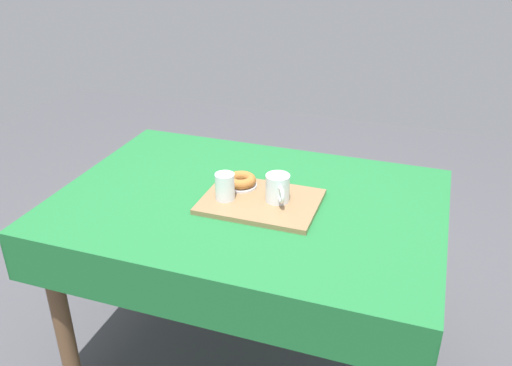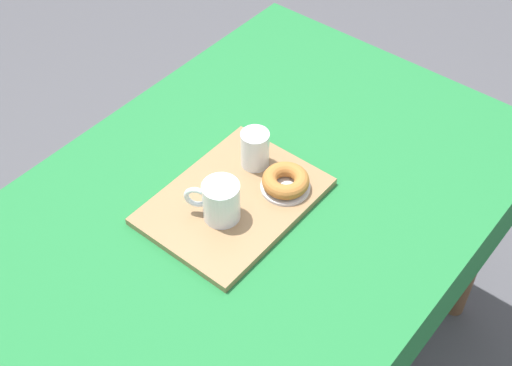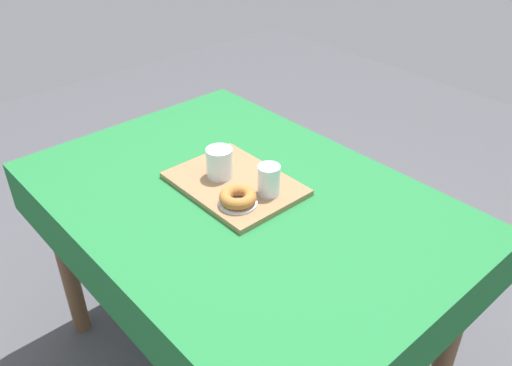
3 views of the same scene
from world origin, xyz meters
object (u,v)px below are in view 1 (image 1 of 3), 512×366
at_px(donut_plate_left, 241,185).
at_px(water_glass_near, 225,188).
at_px(dining_table, 249,222).
at_px(sugar_donut_left, 241,180).
at_px(serving_tray, 261,202).
at_px(tea_mug_left, 278,189).

bearing_deg(donut_plate_left, water_glass_near, 79.83).
xyz_separation_m(dining_table, donut_plate_left, (0.05, -0.05, 0.12)).
relative_size(water_glass_near, sugar_donut_left, 0.86).
height_order(dining_table, water_glass_near, water_glass_near).
bearing_deg(sugar_donut_left, donut_plate_left, 0.00).
relative_size(serving_tray, water_glass_near, 4.23).
height_order(serving_tray, donut_plate_left, donut_plate_left).
bearing_deg(serving_tray, dining_table, -21.77).
xyz_separation_m(water_glass_near, donut_plate_left, (-0.02, -0.10, -0.04)).
xyz_separation_m(dining_table, tea_mug_left, (-0.11, 0.01, 0.16)).
height_order(dining_table, tea_mug_left, tea_mug_left).
xyz_separation_m(donut_plate_left, sugar_donut_left, (0.00, 0.00, 0.02)).
relative_size(tea_mug_left, donut_plate_left, 1.02).
height_order(water_glass_near, donut_plate_left, water_glass_near).
distance_m(serving_tray, tea_mug_left, 0.08).
bearing_deg(sugar_donut_left, dining_table, 133.25).
relative_size(dining_table, water_glass_near, 14.31).
bearing_deg(sugar_donut_left, serving_tray, 144.57).
relative_size(water_glass_near, donut_plate_left, 0.82).
relative_size(dining_table, serving_tray, 3.38).
xyz_separation_m(dining_table, sugar_donut_left, (0.05, -0.05, 0.14)).
distance_m(serving_tray, donut_plate_left, 0.12).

